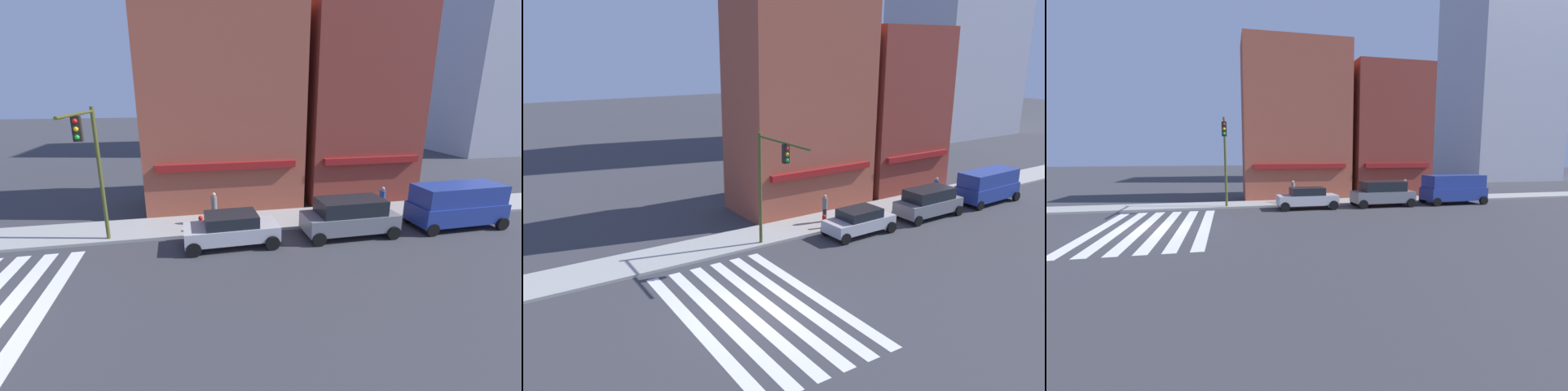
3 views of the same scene
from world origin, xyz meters
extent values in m
plane|color=#38383D|center=(0.00, 0.00, 0.00)|extent=(200.00, 200.00, 0.00)
cube|color=#9E9E99|center=(0.00, 7.50, 0.07)|extent=(120.00, 3.00, 0.15)
cube|color=silver|center=(-2.79, 0.00, 0.00)|extent=(0.59, 10.80, 0.01)
cube|color=silver|center=(-1.67, 0.00, 0.00)|extent=(0.59, 10.80, 0.01)
cube|color=silver|center=(-0.56, 0.00, 0.00)|extent=(0.59, 10.80, 0.01)
cube|color=silver|center=(0.56, 0.00, 0.00)|extent=(0.59, 10.80, 0.01)
cube|color=silver|center=(1.67, 0.00, 0.00)|extent=(0.59, 10.80, 0.01)
cube|color=silver|center=(2.79, 0.00, 0.00)|extent=(0.59, 10.80, 0.01)
cube|color=#9E4C38|center=(10.13, 11.50, 6.93)|extent=(9.36, 5.00, 13.86)
cube|color=maroon|center=(10.13, 8.85, 3.00)|extent=(7.95, 0.30, 0.40)
cube|color=maroon|center=(19.06, 11.50, 6.17)|extent=(7.32, 5.00, 12.35)
cube|color=maroon|center=(19.06, 8.85, 3.00)|extent=(6.22, 0.30, 0.40)
cylinder|color=#474C1E|center=(3.93, 6.40, 3.21)|extent=(0.18, 0.18, 6.42)
cylinder|color=#474C1E|center=(3.93, 4.08, 6.22)|extent=(0.12, 4.64, 0.12)
cube|color=black|center=(3.93, 3.85, 5.70)|extent=(0.32, 0.24, 0.95)
sphere|color=red|center=(3.93, 3.72, 5.99)|extent=(0.18, 0.18, 0.18)
sphere|color=#EAAD14|center=(3.93, 3.72, 5.69)|extent=(0.18, 0.18, 0.18)
sphere|color=green|center=(3.93, 3.72, 5.39)|extent=(0.18, 0.18, 0.18)
cube|color=#B7B7BC|center=(9.76, 4.70, 0.69)|extent=(4.44, 1.91, 0.70)
cube|color=black|center=(9.76, 4.70, 1.31)|extent=(2.46, 1.71, 0.55)
cylinder|color=black|center=(7.96, 5.60, 0.34)|extent=(0.68, 0.22, 0.68)
cylinder|color=black|center=(7.96, 3.80, 0.34)|extent=(0.68, 0.22, 0.68)
cylinder|color=black|center=(11.55, 5.60, 0.34)|extent=(0.68, 0.22, 0.68)
cylinder|color=black|center=(11.55, 3.80, 0.34)|extent=(0.68, 0.22, 0.68)
cube|color=slate|center=(15.75, 4.70, 0.77)|extent=(4.72, 1.95, 0.85)
cube|color=black|center=(15.75, 4.70, 1.56)|extent=(3.31, 1.78, 0.75)
cylinder|color=black|center=(13.81, 5.65, 0.34)|extent=(0.68, 0.22, 0.68)
cylinder|color=black|center=(13.81, 3.75, 0.34)|extent=(0.68, 0.22, 0.68)
cylinder|color=black|center=(17.69, 5.65, 0.34)|extent=(0.68, 0.22, 0.68)
cylinder|color=black|center=(17.69, 3.75, 0.34)|extent=(0.68, 0.22, 0.68)
cube|color=navy|center=(21.94, 4.70, 0.84)|extent=(5.05, 2.13, 1.00)
cube|color=navy|center=(21.94, 4.70, 1.84)|extent=(4.80, 1.96, 1.00)
cylinder|color=black|center=(19.85, 5.70, 0.34)|extent=(0.68, 0.22, 0.68)
cylinder|color=black|center=(19.85, 3.70, 0.34)|extent=(0.68, 0.22, 0.68)
cylinder|color=black|center=(24.03, 5.70, 0.34)|extent=(0.68, 0.22, 0.68)
cylinder|color=black|center=(24.03, 3.70, 0.34)|extent=(0.68, 0.22, 0.68)
cylinder|color=#23232D|center=(9.16, 7.32, 0.57)|extent=(0.26, 0.26, 0.85)
cylinder|color=slate|center=(9.16, 7.32, 1.35)|extent=(0.32, 0.32, 0.70)
sphere|color=tan|center=(9.16, 7.32, 1.81)|extent=(0.22, 0.22, 0.22)
cylinder|color=#23232D|center=(18.60, 6.54, 0.57)|extent=(0.26, 0.26, 0.85)
cylinder|color=#2D4C9E|center=(18.60, 6.54, 1.35)|extent=(0.32, 0.32, 0.70)
sphere|color=tan|center=(18.60, 6.54, 1.81)|extent=(0.22, 0.22, 0.22)
cylinder|color=red|center=(8.40, 6.40, 0.47)|extent=(0.20, 0.20, 0.65)
sphere|color=red|center=(8.40, 6.40, 0.87)|extent=(0.24, 0.24, 0.24)
camera|label=1|loc=(7.99, -10.56, 6.99)|focal=24.00mm
camera|label=2|loc=(-9.69, -16.92, 10.73)|focal=35.00mm
camera|label=3|loc=(4.20, -20.19, 4.10)|focal=24.00mm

